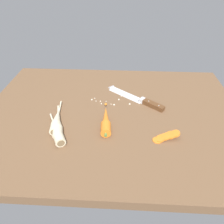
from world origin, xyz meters
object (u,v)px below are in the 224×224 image
object	(u,v)px
parsnip_front	(58,125)
carrot_slice_stack	(166,136)
whole_carrot	(106,121)
parsnip_mid_left	(57,120)
chefs_knife	(133,97)
parsnip_mid_right	(57,132)

from	to	relation	value
parsnip_front	carrot_slice_stack	world-z (taller)	parsnip_front
whole_carrot	parsnip_mid_left	bearing A→B (deg)	-177.84
whole_carrot	carrot_slice_stack	size ratio (longest dim) A/B	2.08
chefs_knife	parsnip_front	size ratio (longest dim) A/B	1.30
chefs_knife	parsnip_mid_right	bearing A→B (deg)	-135.45
whole_carrot	carrot_slice_stack	bearing A→B (deg)	-17.11
whole_carrot	parsnip_mid_right	xyz separation A→B (cm)	(-18.79, -8.19, -0.12)
whole_carrot	parsnip_mid_right	bearing A→B (deg)	-156.46
parsnip_front	carrot_slice_stack	size ratio (longest dim) A/B	2.06
chefs_knife	parsnip_mid_left	bearing A→B (deg)	-145.17
chefs_knife	parsnip_mid_right	xyz separation A→B (cm)	(-30.75, -30.27, 1.33)
parsnip_mid_right	carrot_slice_stack	bearing A→B (deg)	0.89
chefs_knife	parsnip_mid_right	size ratio (longest dim) A/B	1.46
parsnip_front	parsnip_mid_left	distance (cm)	2.97
chefs_knife	parsnip_front	world-z (taller)	parsnip_front
whole_carrot	parsnip_front	xyz separation A→B (cm)	(-19.72, -3.52, -0.12)
carrot_slice_stack	parsnip_mid_left	bearing A→B (deg)	171.55
parsnip_mid_left	parsnip_mid_right	xyz separation A→B (cm)	(2.11, -7.40, 0.00)
chefs_knife	whole_carrot	world-z (taller)	whole_carrot
whole_carrot	carrot_slice_stack	distance (cm)	25.57
whole_carrot	carrot_slice_stack	world-z (taller)	whole_carrot
chefs_knife	parsnip_front	distance (cm)	40.75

